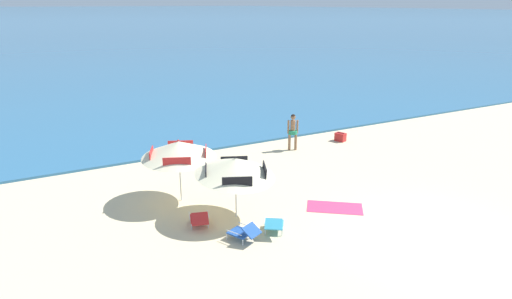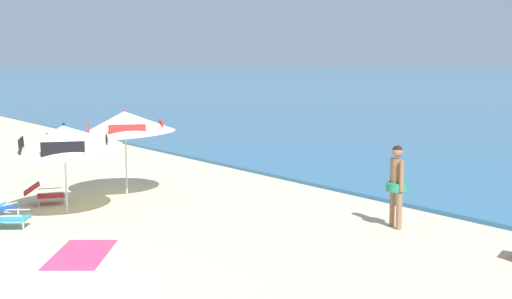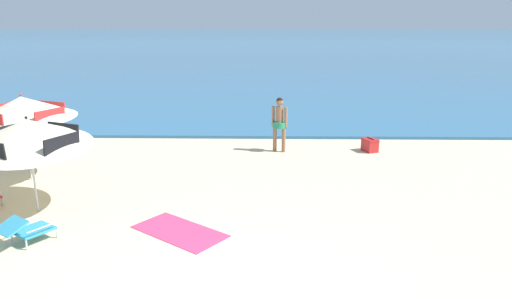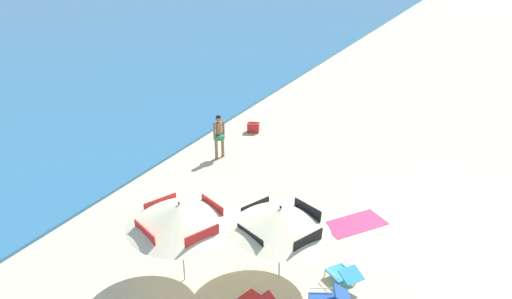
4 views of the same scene
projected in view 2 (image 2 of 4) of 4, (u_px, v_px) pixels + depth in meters
The scene contains 6 objects.
beach_umbrella_striped_main at pixel (64, 138), 14.04m from camera, with size 3.18×3.21×2.09m.
beach_umbrella_striped_second at pixel (125, 122), 16.09m from camera, with size 3.27×3.28×2.19m.
lounge_chair_under_umbrella at pixel (6, 215), 12.94m from camera, with size 0.92×1.01×0.51m.
lounge_chair_beside_umbrella at pixel (44, 193), 15.18m from camera, with size 0.76×1.01×0.53m.
person_standing_near_shore at pixel (397, 180), 12.92m from camera, with size 0.47×0.41×1.68m.
beach_towel at pixel (81, 254), 11.21m from camera, with size 0.90×1.80×0.01m, color #DB3866.
Camera 2 is at (9.34, -1.31, 3.28)m, focal length 45.36 mm.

